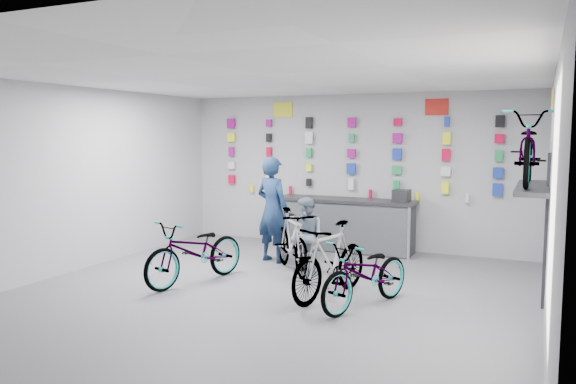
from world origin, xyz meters
The scene contains 20 objects.
floor centered at (0.00, 0.00, 0.00)m, with size 8.00×8.00×0.00m, color #58585D.
ceiling centered at (0.00, 0.00, 3.00)m, with size 8.00×8.00×0.00m, color white.
wall_back centered at (0.00, 4.00, 1.50)m, with size 7.00×7.00×0.00m, color #A9A9AC.
wall_left centered at (-3.50, 0.00, 1.50)m, with size 8.00×8.00×0.00m, color #A9A9AC.
wall_right centered at (3.50, 0.00, 1.50)m, with size 8.00×8.00×0.00m, color #A9A9AC.
counter centered at (0.00, 3.54, 0.49)m, with size 2.70×0.66×1.00m.
merch_wall centered at (0.12, 3.93, 1.80)m, with size 5.57×0.08×1.56m.
wall_bracket centered at (3.33, 1.20, 1.46)m, with size 0.39×1.90×2.00m.
sign_left centered at (-1.50, 3.98, 2.72)m, with size 0.42×0.02×0.30m, color yellow.
sign_right centered at (1.60, 3.98, 2.72)m, with size 0.42×0.02×0.30m, color red.
sign_side centered at (3.48, 1.20, 2.65)m, with size 0.02×0.40×0.30m, color yellow.
bike_left centered at (-1.27, 0.38, 0.49)m, with size 0.65×1.85×0.97m, color gray.
bike_center centered at (0.83, 0.49, 0.52)m, with size 0.49×1.73×1.04m, color gray.
bike_right centered at (1.41, 0.27, 0.45)m, with size 0.59×1.70×0.89m, color gray.
bike_service centered at (-0.21, 1.55, 0.51)m, with size 0.48×1.71×1.03m, color gray.
bike_wall centered at (3.25, 1.20, 2.05)m, with size 0.63×1.80×0.95m, color gray.
clerk centered at (-0.85, 2.14, 0.92)m, with size 0.67×0.44×1.84m, color #15294B.
customer centered at (0.04, 1.56, 0.62)m, with size 0.60×0.47×1.23m, color slate.
spare_wheel centered at (-0.93, 3.17, 0.36)m, with size 0.80×0.51×0.73m.
register centered at (1.09, 3.55, 1.11)m, with size 0.28×0.30×0.22m, color black.
Camera 1 is at (3.40, -6.56, 2.24)m, focal length 35.00 mm.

